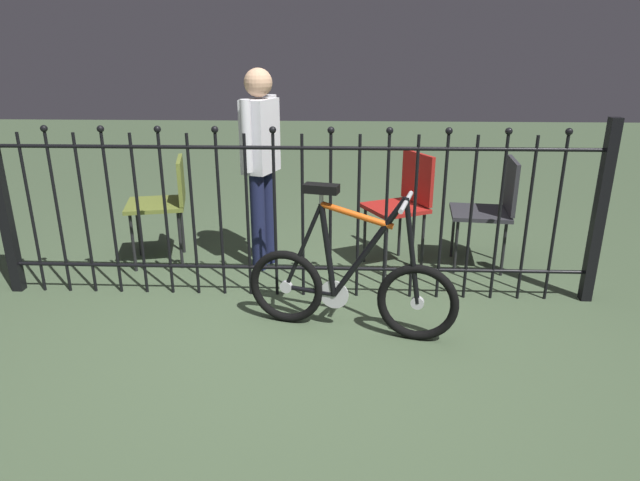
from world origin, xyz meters
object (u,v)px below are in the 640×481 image
bicycle (350,285)px  chair_olive (165,198)px  chair_charcoal (493,204)px  chair_red (404,198)px  person_visitor (261,155)px

bicycle → chair_olive: bearing=142.4°
chair_charcoal → chair_olive: chair_charcoal is taller
chair_charcoal → chair_red: 0.67m
chair_charcoal → bicycle: bearing=-135.3°
chair_charcoal → chair_red: size_ratio=0.97×
bicycle → chair_charcoal: (1.09, 1.08, 0.21)m
chair_red → person_visitor: (-1.08, -0.07, 0.34)m
bicycle → person_visitor: 1.36m
bicycle → person_visitor: size_ratio=0.84×
bicycle → chair_olive: bicycle is taller
chair_olive → person_visitor: person_visitor is taller
chair_olive → bicycle: bearing=-37.6°
person_visitor → chair_red: bearing=3.6°
chair_olive → chair_charcoal: bearing=-0.4°
bicycle → chair_red: bearing=68.9°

